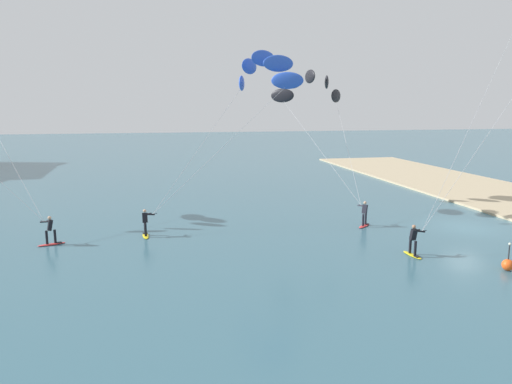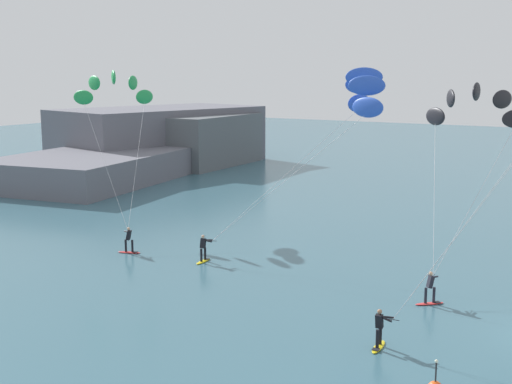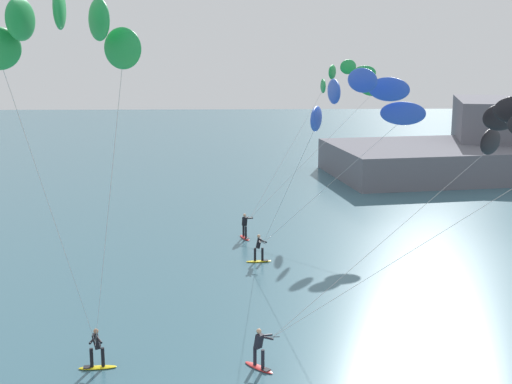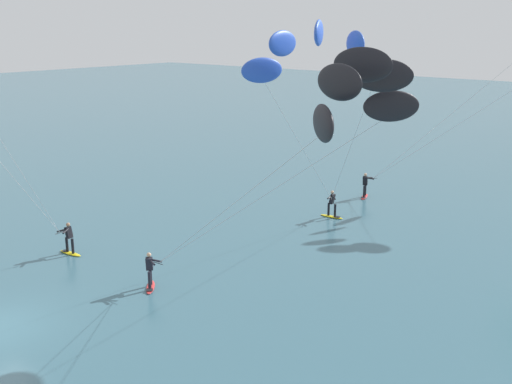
# 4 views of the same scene
# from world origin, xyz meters

# --- Properties ---
(kitesurfer_nearshore) EXTENTS (11.72, 6.40, 10.73)m
(kitesurfer_nearshore) POSITION_xyz_m (11.27, 6.98, 9.08)
(kitesurfer_nearshore) COLOR red
(kitesurfer_nearshore) RESTS_ON ground
(kitesurfer_mid_water) EXTENTS (8.33, 10.73, 11.59)m
(kitesurfer_mid_water) POSITION_xyz_m (6.33, 12.38, 9.90)
(kitesurfer_mid_water) COLOR yellow
(kitesurfer_mid_water) RESTS_ON ground
(kitesurfer_downwind) EXTENTS (10.98, 11.51, 11.50)m
(kitesurfer_downwind) POSITION_xyz_m (8.99, 33.44, 9.83)
(kitesurfer_downwind) COLOR red
(kitesurfer_downwind) RESTS_ON ground
(distant_headland) EXTENTS (40.58, 21.13, 6.99)m
(distant_headland) POSITION_xyz_m (33.54, 49.72, 2.92)
(distant_headland) COLOR slate
(distant_headland) RESTS_ON ground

